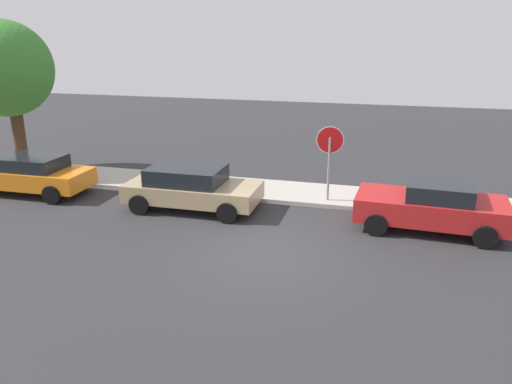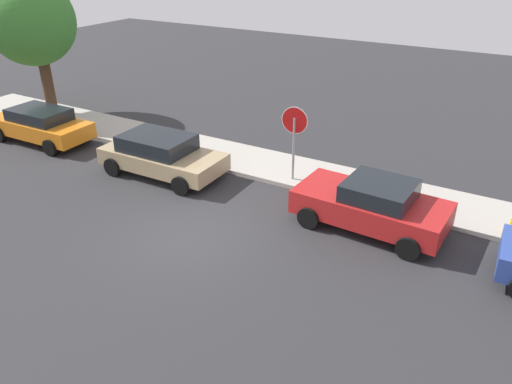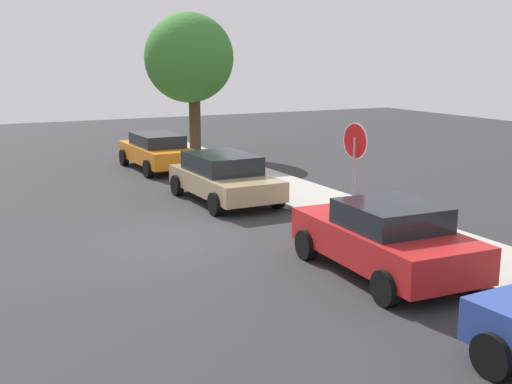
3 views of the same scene
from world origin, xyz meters
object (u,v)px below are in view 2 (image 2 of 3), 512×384
(stop_sign, at_px, (294,131))
(street_tree_near_corner, at_px, (31,22))
(parked_car_red, at_px, (372,205))
(parked_car_tan, at_px, (161,154))
(parked_car_orange, at_px, (40,124))

(stop_sign, bearing_deg, street_tree_near_corner, 176.97)
(stop_sign, relative_size, parked_car_red, 0.62)
(street_tree_near_corner, bearing_deg, parked_car_red, -7.80)
(parked_car_red, relative_size, parked_car_tan, 0.99)
(parked_car_orange, bearing_deg, stop_sign, 9.11)
(stop_sign, xyz_separation_m, parked_car_red, (3.20, -1.52, -1.10))
(stop_sign, xyz_separation_m, parked_car_orange, (-10.37, -1.66, -1.12))
(stop_sign, height_order, street_tree_near_corner, street_tree_near_corner)
(stop_sign, distance_m, parked_car_orange, 10.56)
(parked_car_tan, height_order, parked_car_orange, parked_car_tan)
(parked_car_tan, distance_m, street_tree_near_corner, 9.61)
(parked_car_orange, bearing_deg, parked_car_red, 0.60)
(stop_sign, distance_m, street_tree_near_corner, 13.11)
(stop_sign, bearing_deg, parked_car_red, -25.44)
(stop_sign, height_order, parked_car_red, stop_sign)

